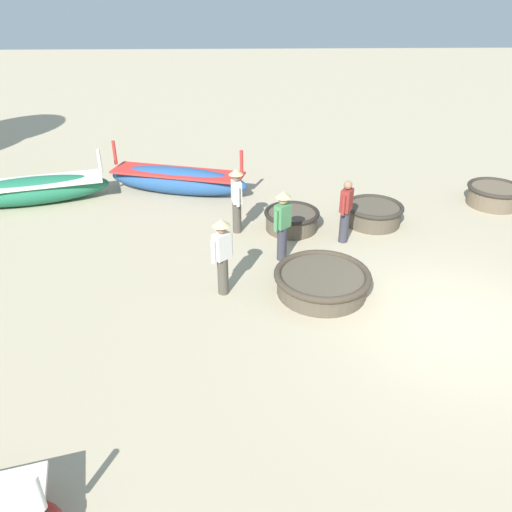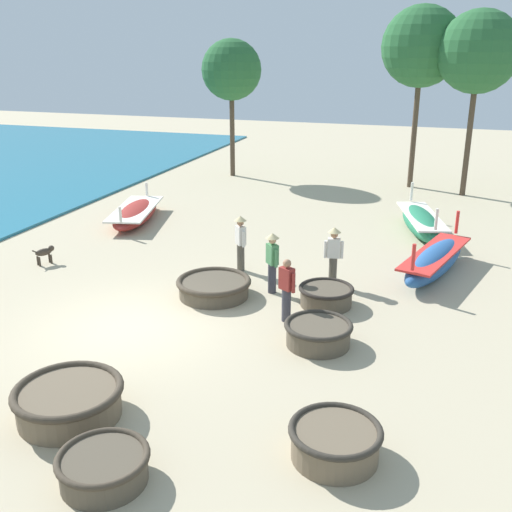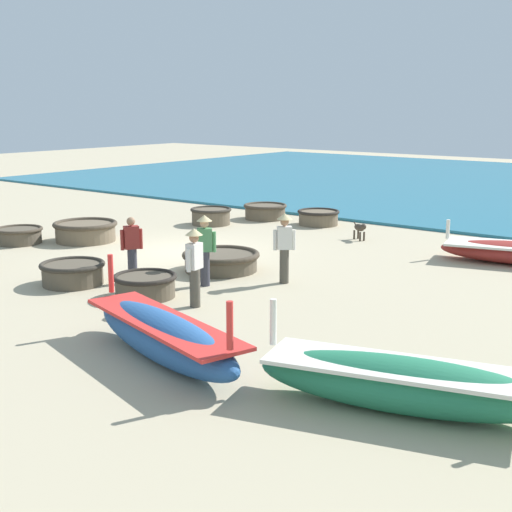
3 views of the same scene
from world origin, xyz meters
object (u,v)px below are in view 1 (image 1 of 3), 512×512
object	(u,v)px
coracle_front_left	(322,281)
coracle_tilted	(373,213)
long_boat_ochre_hull	(33,190)
fisherman_crouching	(346,210)
coracle_upturned	(292,219)
coracle_beside_post	(494,195)
fisherman_by_coracle	(237,197)
fisherman_hauling	(283,221)
fisherman_standing_right	(222,252)
long_boat_white_hull	(178,180)

from	to	relation	value
coracle_front_left	coracle_tilted	world-z (taller)	coracle_tilted
long_boat_ochre_hull	fisherman_crouching	bearing A→B (deg)	-107.34
fisherman_crouching	long_boat_ochre_hull	bearing A→B (deg)	72.66
coracle_tilted	coracle_upturned	xyz separation A→B (m)	(-0.28, 2.16, -0.01)
coracle_beside_post	long_boat_ochre_hull	bearing A→B (deg)	87.75
coracle_front_left	coracle_upturned	world-z (taller)	coracle_upturned
coracle_tilted	fisherman_by_coracle	world-z (taller)	fisherman_by_coracle
coracle_upturned	fisherman_hauling	distance (m)	1.73
coracle_front_left	fisherman_by_coracle	bearing A→B (deg)	31.56
coracle_upturned	coracle_tilted	bearing A→B (deg)	-82.68
coracle_upturned	fisherman_standing_right	bearing A→B (deg)	150.08
coracle_tilted	fisherman_by_coracle	xyz separation A→B (m)	(-0.39, 3.55, 0.67)
coracle_upturned	coracle_front_left	bearing A→B (deg)	-173.30
coracle_beside_post	coracle_tilted	bearing A→B (deg)	106.56
coracle_front_left	coracle_tilted	bearing A→B (deg)	-29.51
coracle_front_left	fisherman_hauling	world-z (taller)	fisherman_hauling
coracle_tilted	long_boat_ochre_hull	distance (m)	9.47
long_boat_white_hull	fisherman_standing_right	size ratio (longest dim) A/B	2.60
coracle_beside_post	coracle_front_left	xyz separation A→B (m)	(-4.31, 5.51, -0.04)
fisherman_by_coracle	coracle_upturned	bearing A→B (deg)	-85.34
coracle_front_left	coracle_upturned	size ratio (longest dim) A/B	1.40
long_boat_ochre_hull	coracle_tilted	bearing A→B (deg)	-99.79
coracle_front_left	fisherman_by_coracle	xyz separation A→B (m)	(2.82, 1.73, 0.69)
fisherman_standing_right	long_boat_ochre_hull	bearing A→B (deg)	48.97
coracle_tilted	coracle_upturned	bearing A→B (deg)	97.32
coracle_upturned	fisherman_by_coracle	distance (m)	1.55
coracle_beside_post	fisherman_hauling	world-z (taller)	fisherman_hauling
fisherman_crouching	fisherman_standing_right	xyz separation A→B (m)	(-2.17, 2.86, 0.12)
long_boat_ochre_hull	fisherman_crouching	distance (m)	8.77
long_boat_white_hull	coracle_front_left	bearing A→B (deg)	-147.45
fisherman_crouching	coracle_tilted	bearing A→B (deg)	-44.05
coracle_beside_post	coracle_tilted	xyz separation A→B (m)	(-1.10, 3.69, -0.02)
coracle_front_left	fisherman_crouching	xyz separation A→B (m)	(2.21, -0.85, 0.57)
long_boat_ochre_hull	fisherman_crouching	world-z (taller)	fisherman_crouching
long_boat_white_hull	long_boat_ochre_hull	world-z (taller)	long_boat_white_hull
coracle_front_left	long_boat_ochre_hull	distance (m)	8.93
coracle_beside_post	long_boat_white_hull	bearing A→B (deg)	82.76
coracle_beside_post	fisherman_hauling	xyz separation A→B (m)	(-2.92, 6.22, 0.65)
coracle_beside_post	fisherman_hauling	size ratio (longest dim) A/B	0.91
coracle_tilted	long_boat_ochre_hull	bearing A→B (deg)	80.21
coracle_beside_post	fisherman_crouching	distance (m)	5.13
coracle_tilted	fisherman_standing_right	size ratio (longest dim) A/B	0.91
coracle_tilted	long_boat_white_hull	distance (m)	5.75
fisherman_hauling	fisherman_crouching	bearing A→B (deg)	-62.20
coracle_tilted	fisherman_hauling	size ratio (longest dim) A/B	0.91
long_boat_ochre_hull	fisherman_crouching	xyz separation A→B (m)	(-2.61, -8.36, 0.43)
fisherman_hauling	fisherman_by_coracle	bearing A→B (deg)	35.36
coracle_upturned	long_boat_ochre_hull	xyz separation A→B (m)	(1.89, 7.16, 0.13)
fisherman_by_coracle	coracle_front_left	bearing A→B (deg)	-148.44
fisherman_hauling	fisherman_crouching	size ratio (longest dim) A/B	1.06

